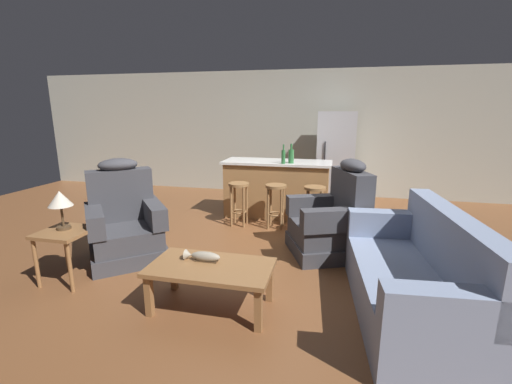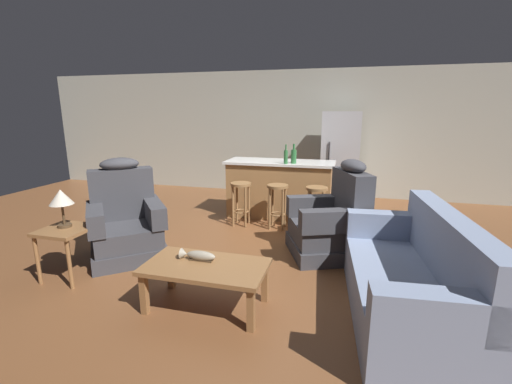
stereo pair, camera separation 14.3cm
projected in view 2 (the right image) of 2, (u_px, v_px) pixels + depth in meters
ground_plane at (260, 244)px, 4.65m from camera, size 12.00×12.00×0.00m
back_wall at (296, 133)px, 7.29m from camera, size 12.00×0.05×2.60m
coffee_table at (206, 270)px, 3.08m from camera, size 1.10×0.60×0.42m
fish_figurine at (198, 256)px, 3.15m from camera, size 0.34×0.10×0.10m
couch at (412, 281)px, 2.93m from camera, size 1.00×1.96×0.94m
recliner_near_lamp at (126, 222)px, 4.22m from camera, size 1.18×1.18×1.20m
recliner_near_island at (333, 222)px, 4.23m from camera, size 1.09×1.09×1.20m
end_table at (66, 237)px, 3.62m from camera, size 0.48×0.48×0.56m
table_lamp at (61, 199)px, 3.57m from camera, size 0.24×0.24×0.41m
kitchen_island at (280, 189)px, 5.81m from camera, size 1.80×0.70×0.95m
bar_stool_left at (241, 196)px, 5.34m from camera, size 0.32×0.32×0.68m
bar_stool_middle at (278, 198)px, 5.19m from camera, size 0.32×0.32×0.68m
bar_stool_right at (316, 201)px, 5.05m from camera, size 0.32×0.32×0.68m
refrigerator at (340, 158)px, 6.60m from camera, size 0.70×0.69×1.76m
bottle_tall_green at (294, 156)px, 5.43m from camera, size 0.09×0.09×0.31m
bottle_short_amber at (286, 156)px, 5.38m from camera, size 0.06×0.06×0.31m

